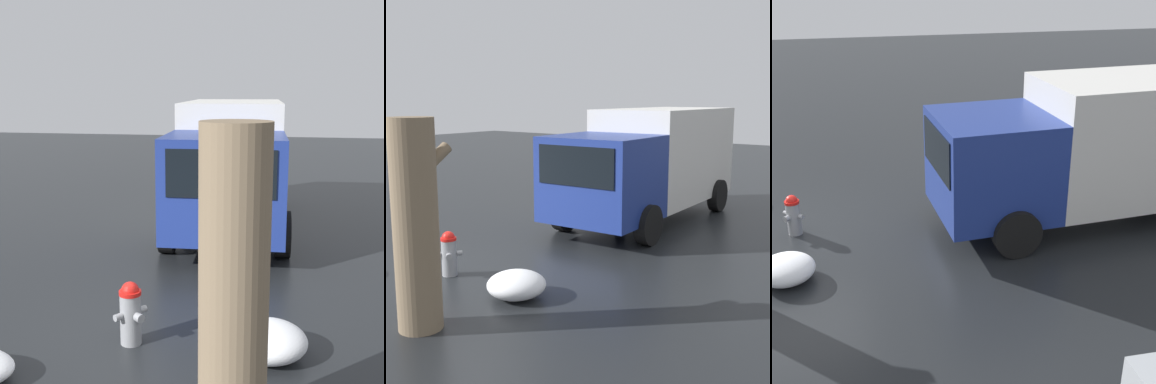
{
  "view_description": "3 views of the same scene",
  "coord_description": "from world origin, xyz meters",
  "views": [
    {
      "loc": [
        -6.11,
        -1.9,
        3.22
      ],
      "look_at": [
        3.56,
        -0.15,
        1.3
      ],
      "focal_mm": 50.0,
      "sensor_mm": 36.0,
      "label": 1
    },
    {
      "loc": [
        -6.0,
        -7.51,
        3.21
      ],
      "look_at": [
        2.75,
        -0.84,
        1.24
      ],
      "focal_mm": 50.0,
      "sensor_mm": 36.0,
      "label": 2
    },
    {
      "loc": [
        1.03,
        -9.93,
        4.97
      ],
      "look_at": [
        3.2,
        -0.99,
        0.99
      ],
      "focal_mm": 50.0,
      "sensor_mm": 36.0,
      "label": 3
    }
  ],
  "objects": [
    {
      "name": "delivery_truck",
      "position": [
        6.19,
        -0.61,
        1.57
      ],
      "size": [
        6.7,
        2.79,
        2.89
      ],
      "rotation": [
        0.0,
        0.0,
        1.62
      ],
      "color": "navy",
      "rests_on": "ground_plane"
    },
    {
      "name": "snow_pile_by_hydrant",
      "position": [
        -0.06,
        -1.73,
        0.22
      ],
      "size": [
        0.96,
        0.96,
        0.44
      ],
      "color": "white",
      "rests_on": "ground_plane"
    },
    {
      "name": "fire_hydrant",
      "position": [
        -0.0,
        -0.0,
        0.42
      ],
      "size": [
        0.42,
        0.4,
        0.83
      ],
      "rotation": [
        0.0,
        0.0,
        4.04
      ],
      "color": "gray",
      "rests_on": "ground_plane"
    },
    {
      "name": "ground_plane",
      "position": [
        0.0,
        0.0,
        0.0
      ],
      "size": [
        60.0,
        60.0,
        0.0
      ],
      "primitive_type": "plane",
      "color": "black"
    },
    {
      "name": "tree_trunk",
      "position": [
        -1.71,
        -1.47,
        1.49
      ],
      "size": [
        0.94,
        0.62,
        2.95
      ],
      "color": "#7F6B51",
      "rests_on": "ground_plane"
    },
    {
      "name": "pedestrian",
      "position": [
        4.38,
        -0.86,
        0.94
      ],
      "size": [
        0.37,
        0.37,
        1.72
      ],
      "rotation": [
        0.0,
        0.0,
        6.14
      ],
      "color": "#23232D",
      "rests_on": "ground_plane"
    }
  ]
}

